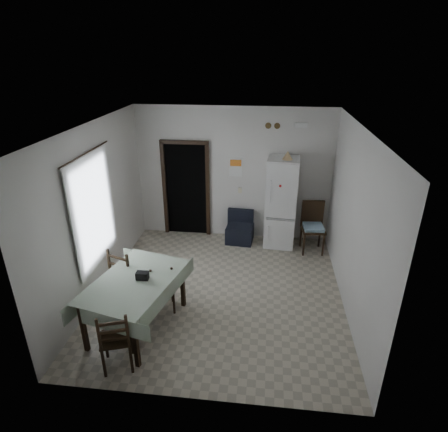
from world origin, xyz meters
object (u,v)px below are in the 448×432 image
Objects in this scene: fridge at (281,203)px; dining_chair_near_head at (116,337)px; navy_seat at (240,227)px; dining_chair_far_left at (128,274)px; dining_table at (137,304)px; corner_chair at (313,228)px; dining_chair_far_right at (162,286)px.

fridge reaches higher than dining_chair_near_head.
dining_chair_far_left reaches higher than navy_seat.
dining_table is 0.71m from dining_chair_far_left.
corner_chair is at bearing -4.58° from navy_seat.
dining_chair_near_head is at bearing -115.96° from fridge.
navy_seat is 2.73m from dining_chair_far_right.
navy_seat is 3.25m from dining_table.
dining_table is 0.79m from dining_chair_near_head.
dining_chair_near_head is at bearing -77.23° from dining_table.
dining_table reaches higher than navy_seat.
dining_table is at bearing 40.85° from dining_chair_far_right.
fridge is 0.85m from corner_chair.
fridge is 1.84× the size of dining_chair_far_left.
dining_chair_far_right is at bearing -123.04° from fridge.
dining_chair_far_right is at bearing -173.66° from dining_chair_far_left.
dining_chair_far_left is at bearing -120.61° from navy_seat.
dining_table is 1.54× the size of dining_chair_far_left.
fridge reaches higher than navy_seat.
fridge is at bearing 154.77° from corner_chair.
dining_table is at bearing -109.40° from navy_seat.
navy_seat is 0.66× the size of dining_chair_far_left.
corner_chair is (0.68, -0.25, -0.43)m from fridge.
dining_chair_near_head is at bearing -134.34° from corner_chair.
fridge is at bearing -146.48° from dining_chair_far_right.
dining_table is (-1.33, -2.97, 0.08)m from navy_seat.
dining_chair_far_right reaches higher than navy_seat.
dining_table is at bearing -109.32° from dining_chair_near_head.
corner_chair is 3.96m from dining_table.
dining_chair_near_head is at bearing 58.37° from dining_chair_far_right.
navy_seat is at bearing 165.85° from corner_chair.
corner_chair reaches higher than dining_table.
dining_chair_near_head reaches higher than navy_seat.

